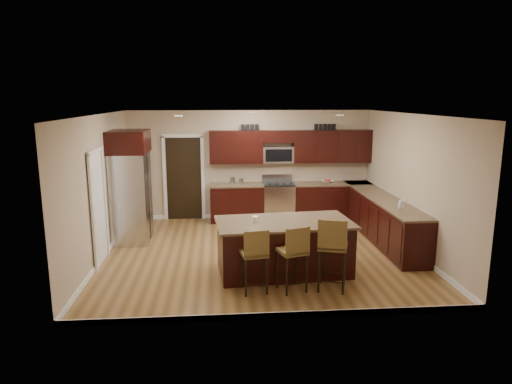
{
  "coord_description": "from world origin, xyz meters",
  "views": [
    {
      "loc": [
        -0.78,
        -8.52,
        3.01
      ],
      "look_at": [
        -0.04,
        0.4,
        1.15
      ],
      "focal_mm": 32.0,
      "sensor_mm": 36.0,
      "label": 1
    }
  ],
  "objects": [
    {
      "name": "stool_right",
      "position": [
        0.97,
        -1.87,
        0.74
      ],
      "size": [
        0.56,
        0.56,
        1.19
      ],
      "rotation": [
        0.0,
        0.0,
        -0.31
      ],
      "color": "brown",
      "rests_on": "floor"
    },
    {
      "name": "wall_left",
      "position": [
        -3.0,
        0.0,
        1.35
      ],
      "size": [
        0.0,
        5.5,
        5.5
      ],
      "primitive_type": "plane",
      "rotation": [
        1.57,
        0.0,
        1.57
      ],
      "color": "tan",
      "rests_on": "floor"
    },
    {
      "name": "soap_bottle",
      "position": [
        2.7,
        -0.28,
        1.03
      ],
      "size": [
        0.11,
        0.12,
        0.21
      ],
      "primitive_type": "imported",
      "rotation": [
        0.0,
        0.0,
        -0.21
      ],
      "color": "#B2B2B2",
      "rests_on": "base_cabinets"
    },
    {
      "name": "doorway",
      "position": [
        -1.65,
        2.73,
        1.03
      ],
      "size": [
        0.85,
        0.03,
        2.06
      ],
      "primitive_type": "cube",
      "color": "black",
      "rests_on": "floor"
    },
    {
      "name": "floor",
      "position": [
        0.0,
        0.0,
        0.0
      ],
      "size": [
        6.0,
        6.0,
        0.0
      ],
      "primitive_type": "plane",
      "color": "olive",
      "rests_on": "ground"
    },
    {
      "name": "refrigerator",
      "position": [
        -2.62,
        1.0,
        1.2
      ],
      "size": [
        0.79,
        1.0,
        2.35
      ],
      "color": "silver",
      "rests_on": "floor"
    },
    {
      "name": "wall_right",
      "position": [
        3.0,
        0.0,
        1.35
      ],
      "size": [
        0.0,
        5.5,
        5.5
      ],
      "primitive_type": "plane",
      "rotation": [
        1.57,
        0.0,
        -1.57
      ],
      "color": "tan",
      "rests_on": "floor"
    },
    {
      "name": "stool_mid",
      "position": [
        0.36,
        -1.86,
        0.67
      ],
      "size": [
        0.5,
        0.5,
        1.07
      ],
      "rotation": [
        0.0,
        0.0,
        0.31
      ],
      "color": "brown",
      "rests_on": "floor"
    },
    {
      "name": "pantry_door",
      "position": [
        -2.98,
        -0.3,
        1.02
      ],
      "size": [
        0.03,
        0.8,
        2.04
      ],
      "primitive_type": "cube",
      "color": "white",
      "rests_on": "floor"
    },
    {
      "name": "canister_tall",
      "position": [
        -0.45,
        2.45,
        1.01
      ],
      "size": [
        0.12,
        0.12,
        0.18
      ],
      "primitive_type": "cylinder",
      "color": "silver",
      "rests_on": "base_cabinets"
    },
    {
      "name": "range",
      "position": [
        0.68,
        2.45,
        0.47
      ],
      "size": [
        0.76,
        0.64,
        1.11
      ],
      "color": "silver",
      "rests_on": "floor"
    },
    {
      "name": "microwave",
      "position": [
        0.68,
        2.6,
        1.62
      ],
      "size": [
        0.76,
        0.31,
        0.4
      ],
      "primitive_type": "cube",
      "color": "silver",
      "rests_on": "upper_cabinets"
    },
    {
      "name": "floor_mat",
      "position": [
        0.04,
        1.71,
        0.01
      ],
      "size": [
        1.03,
        0.89,
        0.01
      ],
      "primitive_type": "cube",
      "rotation": [
        0.0,
        0.0,
        -0.43
      ],
      "color": "brown",
      "rests_on": "floor"
    },
    {
      "name": "island_jar",
      "position": [
        -0.18,
        -1.02,
        0.97
      ],
      "size": [
        0.1,
        0.1,
        0.1
      ],
      "primitive_type": "cylinder",
      "color": "white",
      "rests_on": "island"
    },
    {
      "name": "wall_back",
      "position": [
        0.0,
        2.75,
        1.35
      ],
      "size": [
        6.0,
        0.0,
        6.0
      ],
      "primitive_type": "plane",
      "rotation": [
        1.57,
        0.0,
        0.0
      ],
      "color": "tan",
      "rests_on": "floor"
    },
    {
      "name": "base_cabinets",
      "position": [
        1.9,
        1.45,
        0.46
      ],
      "size": [
        4.02,
        3.96,
        0.92
      ],
      "color": "black",
      "rests_on": "floor"
    },
    {
      "name": "fruit_bowl",
      "position": [
        1.9,
        2.45,
        0.96
      ],
      "size": [
        0.38,
        0.38,
        0.07
      ],
      "primitive_type": "imported",
      "rotation": [
        0.0,
        0.0,
        0.44
      ],
      "color": "silver",
      "rests_on": "base_cabinets"
    },
    {
      "name": "letter_decor",
      "position": [
        0.9,
        2.58,
        2.29
      ],
      "size": [
        2.2,
        0.03,
        0.15
      ],
      "primitive_type": null,
      "color": "black",
      "rests_on": "upper_cabinets"
    },
    {
      "name": "island",
      "position": [
        0.32,
        -1.02,
        0.43
      ],
      "size": [
        2.41,
        1.4,
        0.92
      ],
      "rotation": [
        0.0,
        0.0,
        0.08
      ],
      "color": "black",
      "rests_on": "floor"
    },
    {
      "name": "upper_cabinets",
      "position": [
        1.04,
        2.58,
        1.84
      ],
      "size": [
        4.0,
        0.33,
        0.8
      ],
      "color": "black",
      "rests_on": "wall_back"
    },
    {
      "name": "canister_short",
      "position": [
        -0.24,
        2.45,
        0.99
      ],
      "size": [
        0.11,
        0.11,
        0.14
      ],
      "primitive_type": "cylinder",
      "color": "silver",
      "rests_on": "base_cabinets"
    },
    {
      "name": "stool_left",
      "position": [
        -0.25,
        -1.86,
        0.65
      ],
      "size": [
        0.45,
        0.45,
        1.04
      ],
      "rotation": [
        0.0,
        0.0,
        0.16
      ],
      "color": "brown",
      "rests_on": "floor"
    },
    {
      "name": "ceiling",
      "position": [
        0.0,
        0.0,
        2.7
      ],
      "size": [
        6.0,
        6.0,
        0.0
      ],
      "primitive_type": "plane",
      "rotation": [
        3.14,
        0.0,
        0.0
      ],
      "color": "silver",
      "rests_on": "wall_back"
    }
  ]
}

